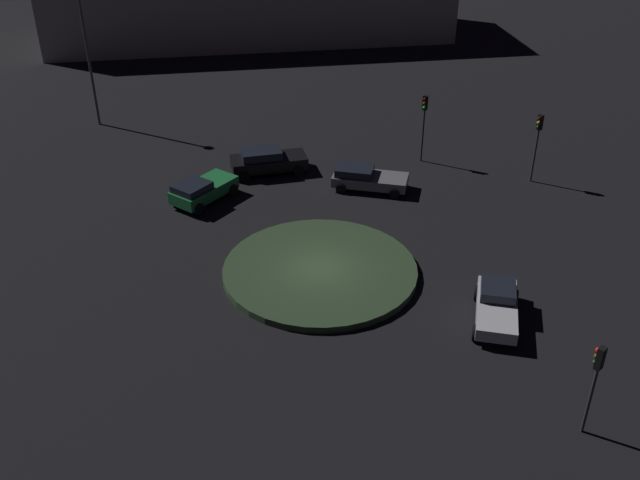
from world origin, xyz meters
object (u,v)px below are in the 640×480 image
car_black (267,160)px  traffic_light_northeast (596,373)px  car_grey (366,178)px  streetlamp_southwest (84,32)px  car_green (202,190)px  car_silver (497,305)px  traffic_light_northwest (424,115)px  traffic_light_northwest_near (538,135)px

car_black → traffic_light_northeast: 25.14m
car_grey → traffic_light_northeast: traffic_light_northeast is taller
car_black → streetlamp_southwest: streetlamp_southwest is taller
car_green → car_silver: (11.74, 13.89, -0.04)m
car_grey → car_black: bearing=172.2°
car_green → car_silver: bearing=-91.4°
traffic_light_northwest → traffic_light_northwest_near: (3.22, 6.12, -0.06)m
car_green → traffic_light_northeast: 24.12m
car_grey → traffic_light_northwest_near: (-0.44, 10.01, 2.31)m
traffic_light_northwest_near → traffic_light_northeast: 20.57m
traffic_light_northeast → streetlamp_southwest: bearing=-2.1°
car_silver → traffic_light_northwest_near: bearing=172.1°
car_black → car_silver: size_ratio=1.10×
traffic_light_northwest_near → traffic_light_northeast: bearing=42.9°
car_grey → car_black: size_ratio=0.96×
car_grey → traffic_light_northwest: size_ratio=1.08×
traffic_light_northeast → car_green: bearing=-0.2°
car_green → car_grey: 9.58m
car_black → car_silver: bearing=-66.9°
traffic_light_northeast → car_silver: bearing=-28.1°
car_black → traffic_light_northeast: size_ratio=1.25×
car_black → traffic_light_northwest: bearing=-3.8°
car_silver → traffic_light_northeast: (6.80, 1.40, 2.05)m
car_green → car_grey: size_ratio=0.90×
car_silver → traffic_light_northwest: traffic_light_northwest is taller
car_black → traffic_light_northeast: bearing=-72.9°
car_grey → car_green: bearing=-157.7°
traffic_light_northwest → traffic_light_northeast: bearing=34.1°
car_grey → traffic_light_northwest_near: size_ratio=1.10×
traffic_light_northwest_near → car_grey: bearing=-32.7°
car_black → traffic_light_northeast: traffic_light_northeast is taller
car_grey → traffic_light_northeast: bearing=-58.3°
car_grey → traffic_light_northwest_near: 10.28m
traffic_light_northwest → traffic_light_northwest_near: bearing=91.7°
car_silver → traffic_light_northwest_near: 14.65m
car_grey → car_black: (-2.51, -5.86, 0.10)m
car_silver → traffic_light_northwest: 16.72m
streetlamp_southwest → traffic_light_northwest_near: bearing=69.3°
car_green → traffic_light_northwest: 14.42m
car_black → traffic_light_northwest_near: size_ratio=1.14×
car_green → car_silver: car_green is taller
car_black → car_silver: (15.39, 10.24, -0.08)m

